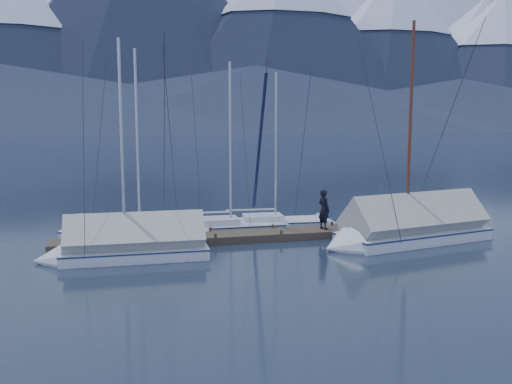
{
  "coord_description": "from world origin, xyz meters",
  "views": [
    {
      "loc": [
        -5.84,
        -21.64,
        5.48
      ],
      "look_at": [
        0.0,
        2.0,
        2.2
      ],
      "focal_mm": 38.0,
      "sensor_mm": 36.0,
      "label": 1
    }
  ],
  "objects_px": {
    "sailboat_covered_near": "(403,231)",
    "sailboat_covered_far": "(122,248)",
    "person": "(324,209)",
    "sailboat_open_left": "(151,234)",
    "sailboat_open_mid": "(240,228)",
    "sailboat_open_right": "(284,224)"
  },
  "relations": [
    {
      "from": "person",
      "to": "sailboat_open_left",
      "type": "bearing_deg",
      "value": 58.29
    },
    {
      "from": "sailboat_covered_near",
      "to": "person",
      "type": "height_order",
      "value": "sailboat_covered_near"
    },
    {
      "from": "sailboat_open_right",
      "to": "sailboat_covered_near",
      "type": "bearing_deg",
      "value": -47.92
    },
    {
      "from": "sailboat_open_mid",
      "to": "person",
      "type": "height_order",
      "value": "sailboat_open_mid"
    },
    {
      "from": "sailboat_open_right",
      "to": "person",
      "type": "relative_size",
      "value": 4.56
    },
    {
      "from": "sailboat_covered_far",
      "to": "person",
      "type": "relative_size",
      "value": 4.98
    },
    {
      "from": "sailboat_open_left",
      "to": "person",
      "type": "height_order",
      "value": "sailboat_open_left"
    },
    {
      "from": "sailboat_open_left",
      "to": "sailboat_open_right",
      "type": "relative_size",
      "value": 1.11
    },
    {
      "from": "sailboat_open_mid",
      "to": "person",
      "type": "xyz_separation_m",
      "value": [
        3.6,
        -1.96,
        1.12
      ]
    },
    {
      "from": "sailboat_covered_far",
      "to": "sailboat_open_right",
      "type": "bearing_deg",
      "value": 29.52
    },
    {
      "from": "sailboat_open_left",
      "to": "person",
      "type": "distance_m",
      "value": 8.21
    },
    {
      "from": "sailboat_covered_far",
      "to": "sailboat_open_mid",
      "type": "bearing_deg",
      "value": 35.79
    },
    {
      "from": "sailboat_covered_far",
      "to": "person",
      "type": "xyz_separation_m",
      "value": [
        9.26,
        2.13,
        0.82
      ]
    },
    {
      "from": "sailboat_covered_far",
      "to": "person",
      "type": "bearing_deg",
      "value": 12.93
    },
    {
      "from": "sailboat_open_left",
      "to": "sailboat_covered_far",
      "type": "xyz_separation_m",
      "value": [
        -1.31,
        -3.82,
        0.29
      ]
    },
    {
      "from": "sailboat_covered_near",
      "to": "person",
      "type": "xyz_separation_m",
      "value": [
        -2.94,
        2.17,
        0.74
      ]
    },
    {
      "from": "sailboat_covered_near",
      "to": "person",
      "type": "distance_m",
      "value": 3.73
    },
    {
      "from": "sailboat_open_left",
      "to": "sailboat_open_mid",
      "type": "bearing_deg",
      "value": 3.43
    },
    {
      "from": "sailboat_open_mid",
      "to": "sailboat_covered_near",
      "type": "bearing_deg",
      "value": -32.21
    },
    {
      "from": "sailboat_open_mid",
      "to": "sailboat_open_right",
      "type": "relative_size",
      "value": 1.05
    },
    {
      "from": "sailboat_open_left",
      "to": "person",
      "type": "bearing_deg",
      "value": -12.04
    },
    {
      "from": "sailboat_covered_near",
      "to": "sailboat_covered_far",
      "type": "height_order",
      "value": "sailboat_covered_near"
    }
  ]
}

